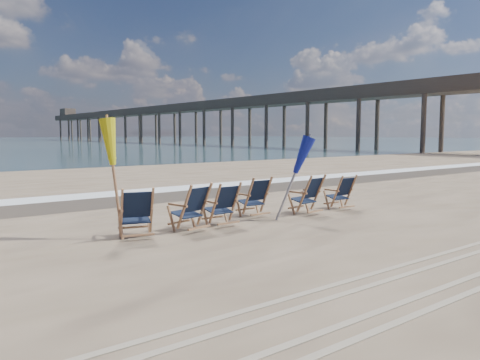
{
  "coord_description": "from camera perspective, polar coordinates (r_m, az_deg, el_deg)",
  "views": [
    {
      "loc": [
        -6.3,
        -6.11,
        1.94
      ],
      "look_at": [
        0.0,
        2.2,
        0.9
      ],
      "focal_mm": 35.0,
      "sensor_mm": 36.0,
      "label": 1
    }
  ],
  "objects": [
    {
      "name": "beach_chair_5",
      "position": [
        12.34,
        13.35,
        -1.4
      ],
      "size": [
        0.61,
        0.67,
        0.9
      ],
      "primitive_type": null,
      "rotation": [
        0.0,
        0.0,
        3.09
      ],
      "color": "black",
      "rests_on": "ground"
    },
    {
      "name": "beach_chair_2",
      "position": [
        9.89,
        -0.6,
        -2.86
      ],
      "size": [
        0.62,
        0.69,
        0.94
      ],
      "primitive_type": null,
      "rotation": [
        0.0,
        0.0,
        3.18
      ],
      "color": "black",
      "rests_on": "ground"
    },
    {
      "name": "fishing_pier",
      "position": [
        91.59,
        -8.3,
        7.35
      ],
      "size": [
        4.4,
        140.0,
        9.3
      ],
      "primitive_type": null,
      "color": "#4E4239",
      "rests_on": "ground"
    },
    {
      "name": "umbrella_yellow",
      "position": [
        8.81,
        -15.06,
        3.8
      ],
      "size": [
        0.3,
        0.3,
        2.21
      ],
      "color": "#A6714A",
      "rests_on": "ground"
    },
    {
      "name": "beach_chair_1",
      "position": [
        9.45,
        -4.34,
        -3.17
      ],
      "size": [
        0.76,
        0.82,
        0.97
      ],
      "primitive_type": null,
      "rotation": [
        0.0,
        0.0,
        3.35
      ],
      "color": "black",
      "rests_on": "ground"
    },
    {
      "name": "beach_chair_0",
      "position": [
        8.83,
        -10.7,
        -3.88
      ],
      "size": [
        0.8,
        0.85,
        0.97
      ],
      "primitive_type": null,
      "rotation": [
        0.0,
        0.0,
        2.86
      ],
      "color": "black",
      "rests_on": "ground"
    },
    {
      "name": "beach_chair_3",
      "position": [
        10.98,
        3.22,
        -1.97
      ],
      "size": [
        0.61,
        0.69,
        0.96
      ],
      "primitive_type": null,
      "rotation": [
        0.0,
        0.0,
        3.14
      ],
      "color": "black",
      "rests_on": "ground"
    },
    {
      "name": "surf_foam",
      "position": [
        15.85,
        -13.45,
        -1.48
      ],
      "size": [
        200.0,
        1.4,
        0.01
      ],
      "primitive_type": "cube",
      "color": "silver",
      "rests_on": "ground"
    },
    {
      "name": "tire_tracks",
      "position": [
        7.38,
        24.56,
        -10.03
      ],
      "size": [
        80.0,
        1.3,
        0.01
      ],
      "primitive_type": null,
      "color": "gray",
      "rests_on": "ground"
    },
    {
      "name": "wet_sand_strip",
      "position": [
        14.5,
        -11.06,
        -2.09
      ],
      "size": [
        200.0,
        2.6,
        0.0
      ],
      "primitive_type": "cube",
      "color": "#42362A",
      "rests_on": "ground"
    },
    {
      "name": "beach_chair_4",
      "position": [
        11.49,
        9.52,
        -1.66
      ],
      "size": [
        0.71,
        0.77,
        0.97
      ],
      "primitive_type": null,
      "rotation": [
        0.0,
        0.0,
        3.27
      ],
      "color": "black",
      "rests_on": "ground"
    },
    {
      "name": "umbrella_blue",
      "position": [
        10.44,
        6.31,
        2.99
      ],
      "size": [
        0.3,
        0.3,
        1.97
      ],
      "color": "#A5A5AD",
      "rests_on": "ground"
    }
  ]
}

